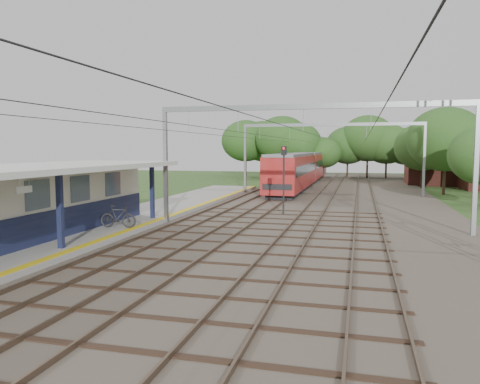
# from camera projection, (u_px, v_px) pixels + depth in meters

# --- Properties ---
(ground) EXTENTS (160.00, 160.00, 0.00)m
(ground) POSITION_uv_depth(u_px,v_px,m) (115.00, 318.00, 12.58)
(ground) COLOR #2D4C1E
(ground) RESTS_ON ground
(ballast_bed) EXTENTS (18.00, 90.00, 0.10)m
(ballast_bed) POSITION_uv_depth(u_px,v_px,m) (332.00, 201.00, 40.52)
(ballast_bed) COLOR #473D33
(ballast_bed) RESTS_ON ground
(platform) EXTENTS (5.00, 52.00, 0.35)m
(platform) POSITION_uv_depth(u_px,v_px,m) (121.00, 222.00, 27.93)
(platform) COLOR gray
(platform) RESTS_ON ground
(yellow_stripe) EXTENTS (0.45, 52.00, 0.01)m
(yellow_stripe) POSITION_uv_depth(u_px,v_px,m) (155.00, 220.00, 27.35)
(yellow_stripe) COLOR yellow
(yellow_stripe) RESTS_ON platform
(station_building) EXTENTS (3.41, 18.00, 3.40)m
(station_building) POSITION_uv_depth(u_px,v_px,m) (17.00, 204.00, 21.35)
(station_building) COLOR beige
(station_building) RESTS_ON platform
(canopy) EXTENTS (6.40, 20.00, 3.44)m
(canopy) POSITION_uv_depth(u_px,v_px,m) (20.00, 170.00, 19.96)
(canopy) COLOR #12183A
(canopy) RESTS_ON platform
(rail_tracks) EXTENTS (11.80, 88.00, 0.15)m
(rail_tracks) POSITION_uv_depth(u_px,v_px,m) (303.00, 198.00, 41.12)
(rail_tracks) COLOR brown
(rail_tracks) RESTS_ON ballast_bed
(catenary_system) EXTENTS (17.22, 88.00, 7.00)m
(catenary_system) POSITION_uv_depth(u_px,v_px,m) (322.00, 136.00, 35.61)
(catenary_system) COLOR gray
(catenary_system) RESTS_ON ground
(tree_band) EXTENTS (31.72, 30.88, 8.82)m
(tree_band) POSITION_uv_depth(u_px,v_px,m) (343.00, 146.00, 66.26)
(tree_band) COLOR #382619
(tree_band) RESTS_ON ground
(house_far) EXTENTS (8.00, 6.12, 8.66)m
(house_far) POSITION_uv_depth(u_px,v_px,m) (440.00, 159.00, 58.46)
(house_far) COLOR brown
(house_far) RESTS_ON ground
(bicycle) EXTENTS (2.03, 0.73, 1.20)m
(bicycle) POSITION_uv_depth(u_px,v_px,m) (118.00, 217.00, 24.82)
(bicycle) COLOR black
(bicycle) RESTS_ON platform
(train) EXTENTS (3.01, 37.48, 3.95)m
(train) POSITION_uv_depth(u_px,v_px,m) (303.00, 168.00, 57.64)
(train) COLOR black
(train) RESTS_ON ballast_bed
(signal_post) EXTENTS (0.37, 0.33, 4.71)m
(signal_post) POSITION_uv_depth(u_px,v_px,m) (284.00, 171.00, 31.22)
(signal_post) COLOR black
(signal_post) RESTS_ON ground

